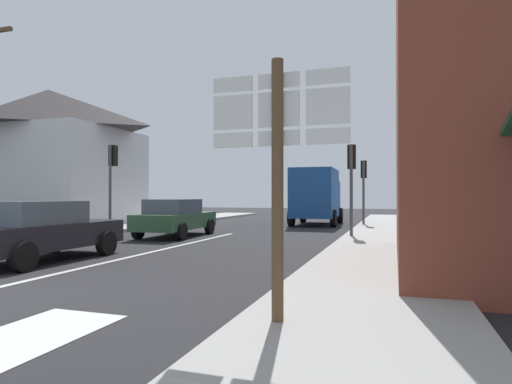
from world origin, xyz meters
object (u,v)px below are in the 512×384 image
traffic_light_near_right (352,169)px  traffic_light_far_right (364,178)px  delivery_truck (316,195)px  sedan_far (175,217)px  route_sign_post (278,161)px  traffic_light_near_left (112,168)px  sedan_near (39,230)px

traffic_light_near_right → traffic_light_far_right: bearing=90.0°
delivery_truck → sedan_far: bearing=-115.9°
route_sign_post → traffic_light_near_right: size_ratio=0.91×
sedan_far → traffic_light_near_right: bearing=10.4°
traffic_light_far_right → delivery_truck: bearing=164.6°
delivery_truck → traffic_light_near_right: (2.59, -7.22, 0.95)m
traffic_light_near_left → traffic_light_near_right: (10.07, 0.66, -0.21)m
delivery_truck → traffic_light_far_right: bearing=-15.4°
sedan_near → sedan_far: (0.05, 6.69, 0.00)m
traffic_light_near_right → sedan_far: bearing=-169.6°
traffic_light_far_right → route_sign_post: bearing=-89.3°
sedan_near → route_sign_post: size_ratio=1.31×
delivery_truck → route_sign_post: size_ratio=1.58×
sedan_near → delivery_truck: size_ratio=0.83×
sedan_far → traffic_light_far_right: bearing=49.1°
traffic_light_near_left → traffic_light_near_right: size_ratio=1.08×
route_sign_post → traffic_light_near_left: (-10.29, 10.68, 0.81)m
delivery_truck → traffic_light_far_right: 2.83m
delivery_truck → route_sign_post: route_sign_post is taller
sedan_far → delivery_truck: bearing=64.1°
sedan_far → traffic_light_near_left: 3.99m
traffic_light_near_left → traffic_light_far_right: bearing=35.4°
sedan_far → sedan_near: bearing=-90.5°
delivery_truck → route_sign_post: (2.82, -18.56, 0.35)m
sedan_far → route_sign_post: route_sign_post is taller
sedan_near → traffic_light_near_right: bearing=49.6°
sedan_far → traffic_light_near_right: (6.69, 1.23, 1.84)m
traffic_light_far_right → traffic_light_near_left: bearing=-144.6°
sedan_far → route_sign_post: (6.92, -10.11, 1.24)m
route_sign_post → sedan_near: bearing=153.9°
sedan_near → traffic_light_near_left: (-3.32, 7.26, 2.05)m
sedan_near → traffic_light_near_left: bearing=114.6°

